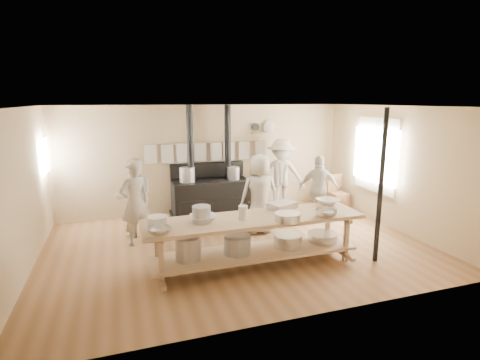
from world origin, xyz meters
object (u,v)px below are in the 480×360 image
(prep_table, at_px, (254,237))
(cook_far_left, at_px, (135,203))
(cook_right, at_px, (319,189))
(cook_center, at_px, (260,194))
(stove, at_px, (210,194))
(chair, at_px, (338,199))
(roasting_pan, at_px, (282,205))
(cook_by_window, at_px, (281,175))
(cook_left, at_px, (135,197))

(prep_table, height_order, cook_far_left, cook_far_left)
(prep_table, bearing_deg, cook_right, 38.96)
(cook_center, xyz_separation_m, cook_right, (1.56, 0.30, -0.07))
(cook_center, bearing_deg, stove, -62.01)
(stove, bearing_deg, cook_center, -65.91)
(stove, height_order, chair, stove)
(chair, xyz_separation_m, roasting_pan, (-2.51, -2.11, 0.65))
(cook_right, bearing_deg, cook_center, 38.49)
(stove, height_order, roasting_pan, stove)
(prep_table, height_order, roasting_pan, roasting_pan)
(cook_right, bearing_deg, chair, -118.01)
(cook_far_left, xyz_separation_m, cook_by_window, (3.55, 1.21, 0.08))
(cook_far_left, relative_size, cook_right, 1.09)
(stove, distance_m, roasting_pan, 2.79)
(cook_far_left, distance_m, roasting_pan, 2.76)
(cook_left, relative_size, cook_by_window, 0.89)
(stove, relative_size, cook_center, 1.58)
(cook_left, bearing_deg, roasting_pan, 138.66)
(cook_left, height_order, cook_right, cook_left)
(stove, xyz_separation_m, cook_right, (2.23, -1.21, 0.23))
(stove, height_order, cook_center, stove)
(prep_table, xyz_separation_m, cook_right, (2.23, 1.81, 0.23))
(cook_center, height_order, cook_by_window, cook_by_window)
(cook_right, relative_size, cook_by_window, 0.84)
(cook_by_window, bearing_deg, cook_left, -148.25)
(cook_by_window, xyz_separation_m, chair, (1.39, -0.41, -0.64))
(stove, height_order, prep_table, stove)
(stove, xyz_separation_m, cook_by_window, (1.76, -0.17, 0.37))
(stove, relative_size, cook_right, 1.73)
(cook_left, bearing_deg, stove, -157.96)
(cook_center, relative_size, roasting_pan, 3.41)
(prep_table, relative_size, cook_right, 2.40)
(cook_left, relative_size, chair, 1.82)
(roasting_pan, bearing_deg, chair, 40.06)
(cook_far_left, bearing_deg, cook_left, -117.66)
(stove, xyz_separation_m, cook_far_left, (-1.79, -1.38, 0.30))
(prep_table, height_order, cook_by_window, cook_by_window)
(stove, relative_size, chair, 2.97)
(chair, bearing_deg, stove, 167.86)
(stove, relative_size, cook_far_left, 1.59)
(stove, distance_m, cook_left, 2.00)
(cook_far_left, xyz_separation_m, cook_center, (2.46, -0.14, 0.01))
(cook_far_left, height_order, cook_right, cook_far_left)
(cook_far_left, height_order, roasting_pan, cook_far_left)
(cook_right, bearing_deg, prep_table, 66.47)
(cook_by_window, bearing_deg, roasting_pan, -93.79)
(cook_by_window, relative_size, chair, 2.05)
(roasting_pan, bearing_deg, cook_far_left, 151.66)
(cook_far_left, relative_size, cook_by_window, 0.91)
(stove, distance_m, chair, 3.22)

